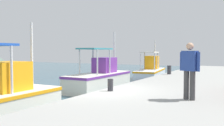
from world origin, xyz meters
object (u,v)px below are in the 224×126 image
at_px(mooring_bollard_fourth, 185,66).
at_px(mooring_bollard_third, 169,70).
at_px(mooring_bollard_second, 110,85).
at_px(fisherman_standing, 190,68).
at_px(fishing_boat_fourth, 151,71).
at_px(fishing_boat_third, 100,78).

bearing_deg(mooring_bollard_fourth, mooring_bollard_third, -180.00).
relative_size(mooring_bollard_second, mooring_bollard_fourth, 0.87).
relative_size(fisherman_standing, mooring_bollard_fourth, 3.35).
bearing_deg(fishing_boat_fourth, mooring_bollard_fourth, -82.70).
height_order(mooring_bollard_second, mooring_bollard_fourth, mooring_bollard_fourth).
bearing_deg(fishing_boat_fourth, fisherman_standing, -155.05).
bearing_deg(mooring_bollard_fourth, fishing_boat_fourth, 97.30).
xyz_separation_m(fishing_boat_third, mooring_bollard_fourth, (7.58, -3.23, 0.38)).
xyz_separation_m(mooring_bollard_third, mooring_bollard_fourth, (4.49, 0.00, -0.02)).
xyz_separation_m(fisherman_standing, mooring_bollard_third, (7.90, 2.86, -0.68)).
bearing_deg(fishing_boat_fourth, mooring_bollard_second, -166.90).
bearing_deg(mooring_bollard_third, fisherman_standing, -160.07).
relative_size(fishing_boat_third, mooring_bollard_third, 9.27).
bearing_deg(fishing_boat_third, mooring_bollard_fourth, -23.10).
xyz_separation_m(fisherman_standing, mooring_bollard_second, (0.28, 2.86, -0.73)).
height_order(fishing_boat_fourth, mooring_bollard_third, fishing_boat_fourth).
distance_m(fishing_boat_fourth, mooring_bollard_third, 4.98).
xyz_separation_m(fishing_boat_fourth, mooring_bollard_fourth, (0.35, -2.73, 0.44)).
bearing_deg(mooring_bollard_second, mooring_bollard_fourth, 0.00).
distance_m(fisherman_standing, mooring_bollard_second, 2.97).
distance_m(fishing_boat_fourth, mooring_bollard_second, 12.07).
distance_m(fishing_boat_third, fisherman_standing, 7.83).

